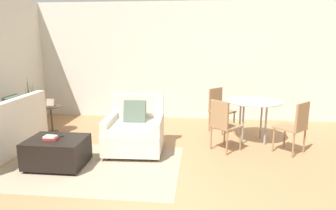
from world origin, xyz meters
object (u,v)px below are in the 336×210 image
Objects in this scene: ottoman at (57,151)px; tv_remote_primary at (59,137)px; tv_remote_secondary at (53,135)px; potted_plant at (32,117)px; dining_table at (253,106)px; dining_chair_near_left at (223,122)px; book_stack at (51,138)px; dining_chair_far_left at (219,107)px; dining_chair_near_right at (295,124)px; armchair at (135,131)px; picture_frame at (50,102)px; side_table at (51,114)px.

tv_remote_primary reaches higher than ottoman.
potted_plant is at bearing 129.27° from tv_remote_secondary.
dining_table is 1.15× the size of dining_chair_near_left.
book_stack is at bearing -154.03° from dining_table.
tv_remote_primary is 0.13× the size of dining_table.
dining_chair_far_left is (2.66, 1.92, 0.07)m from tv_remote_secondary.
dining_table is at bearing 25.69° from ottoman.
book_stack is 3.90m from dining_chair_near_right.
dining_chair_near_left is at bearing -135.00° from dining_table.
armchair is 2.12m from picture_frame.
dining_chair_near_right is (5.10, -0.79, 0.22)m from potted_plant.
tv_remote_secondary is 3.28m from dining_chair_far_left.
dining_chair_near_right reaches higher than side_table.
tv_remote_primary is at bearing -141.38° from dining_chair_far_left.
tv_remote_primary is 3.24m from dining_chair_far_left.
tv_remote_primary is (0.07, 0.13, -0.02)m from book_stack.
book_stack is at bearing -165.77° from dining_chair_near_right.
side_table is at bearing 116.83° from book_stack.
book_stack is at bearing -53.03° from potted_plant.
armchair is 1.52m from dining_chair_near_left.
dining_table is 0.86m from dining_chair_near_left.
potted_plant is 0.59m from picture_frame.
side_table is at bearing 156.32° from armchair.
book_stack is at bearing -159.71° from dining_chair_near_left.
tv_remote_primary is at bearing -36.10° from tv_remote_secondary.
side_table is 0.62× the size of dining_chair_near_left.
tv_remote_primary is at bearing -167.36° from dining_chair_near_right.
armchair reaches higher than picture_frame.
side_table reaches higher than tv_remote_primary.
tv_remote_secondary is at bearing -61.80° from picture_frame.
book_stack is at bearing -140.51° from ottoman.
picture_frame is at bearing 168.50° from dining_chair_near_left.
book_stack reaches higher than tv_remote_secondary.
potted_plant is 1.14× the size of dining_table.
ottoman is 3.30m from dining_chair_far_left.
picture_frame is (-0.84, 1.66, 0.17)m from book_stack.
potted_plant reaches higher than dining_chair_near_right.
side_table is (-0.84, 1.66, -0.08)m from book_stack.
armchair is at bearing 36.72° from book_stack.
dining_chair_near_left reaches higher than ottoman.
dining_chair_far_left is at bearing 135.00° from dining_chair_near_right.
side_table is 4.67m from dining_chair_near_right.
picture_frame is at bearing -90.00° from side_table.
ottoman is 2.71m from dining_chair_near_left.
picture_frame is (-1.93, 0.84, 0.28)m from armchair.
dining_chair_far_left is (2.54, 2.10, 0.28)m from ottoman.
armchair reaches higher than ottoman.
armchair is at bearing -23.68° from side_table.
potted_plant reaches higher than dining_chair_near_left.
side_table is 0.24m from picture_frame.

